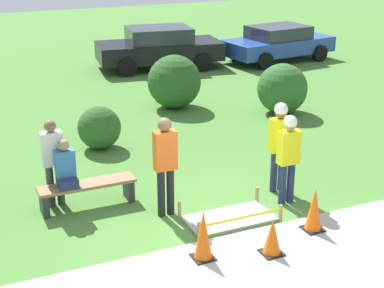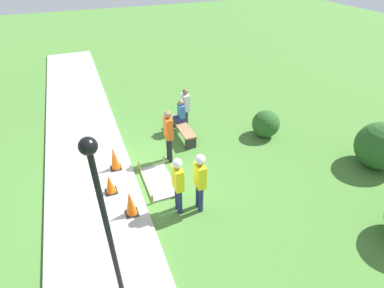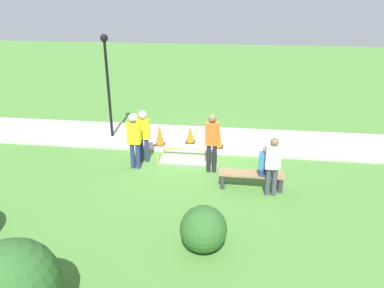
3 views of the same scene
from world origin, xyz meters
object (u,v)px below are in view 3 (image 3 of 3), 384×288
at_px(worker_supervisor, 143,132).
at_px(bystander_in_orange_shirt, 212,140).
at_px(traffic_cone_near_patch, 218,137).
at_px(worker_assistant, 134,136).
at_px(person_seated_on_bench, 266,163).
at_px(traffic_cone_far_patch, 190,135).
at_px(park_bench, 251,177).
at_px(bystander_in_gray_shirt, 273,163).
at_px(lamppost_near, 107,71).
at_px(traffic_cone_sidewalk_edge, 160,135).

height_order(worker_supervisor, bystander_in_orange_shirt, bystander_in_orange_shirt).
relative_size(traffic_cone_near_patch, worker_assistant, 0.44).
distance_m(traffic_cone_near_patch, person_seated_on_bench, 3.16).
relative_size(traffic_cone_far_patch, park_bench, 0.33).
xyz_separation_m(park_bench, worker_supervisor, (3.51, -1.40, 0.71)).
xyz_separation_m(worker_supervisor, bystander_in_gray_shirt, (-4.04, 1.72, -0.09)).
xyz_separation_m(traffic_cone_far_patch, lamppost_near, (3.08, -0.27, 2.20)).
bearing_deg(traffic_cone_sidewalk_edge, park_bench, 140.81).
distance_m(traffic_cone_sidewalk_edge, worker_assistant, 1.95).
bearing_deg(traffic_cone_far_patch, worker_supervisor, 51.20).
distance_m(worker_assistant, bystander_in_orange_shirt, 2.43).
relative_size(bystander_in_gray_shirt, lamppost_near, 0.45).
height_order(worker_assistant, bystander_in_orange_shirt, bystander_in_orange_shirt).
relative_size(person_seated_on_bench, worker_assistant, 0.48).
bearing_deg(worker_supervisor, person_seated_on_bench, 159.42).
relative_size(worker_supervisor, bystander_in_gray_shirt, 1.04).
bearing_deg(worker_assistant, traffic_cone_far_patch, -123.72).
xyz_separation_m(traffic_cone_far_patch, traffic_cone_sidewalk_edge, (1.06, 0.38, 0.08)).
bearing_deg(worker_assistant, bystander_in_gray_shirt, 164.45).
relative_size(bystander_in_orange_shirt, lamppost_near, 0.49).
xyz_separation_m(traffic_cone_near_patch, bystander_in_gray_shirt, (-1.67, 3.03, 0.46)).
distance_m(worker_supervisor, lamppost_near, 3.02).
relative_size(traffic_cone_sidewalk_edge, park_bench, 0.43).
height_order(traffic_cone_far_patch, lamppost_near, lamppost_near).
height_order(traffic_cone_near_patch, bystander_in_orange_shirt, bystander_in_orange_shirt).
xyz_separation_m(traffic_cone_near_patch, worker_supervisor, (2.37, 1.31, 0.55)).
relative_size(traffic_cone_far_patch, person_seated_on_bench, 0.68).
distance_m(traffic_cone_sidewalk_edge, bystander_in_gray_shirt, 4.83).
bearing_deg(traffic_cone_sidewalk_edge, bystander_in_orange_shirt, 139.49).
bearing_deg(person_seated_on_bench, worker_assistant, -12.62).
bearing_deg(bystander_in_orange_shirt, person_seated_on_bench, 148.50).
distance_m(traffic_cone_far_patch, worker_supervisor, 2.20).
bearing_deg(person_seated_on_bench, traffic_cone_sidewalk_edge, -36.81).
bearing_deg(worker_assistant, person_seated_on_bench, 167.38).
distance_m(park_bench, lamppost_near, 6.62).
bearing_deg(worker_supervisor, worker_assistant, 75.21).
bearing_deg(bystander_in_orange_shirt, worker_assistant, 1.72).
bearing_deg(park_bench, worker_assistant, -13.07).
height_order(worker_supervisor, worker_assistant, worker_assistant).
distance_m(traffic_cone_near_patch, bystander_in_orange_shirt, 1.89).
bearing_deg(bystander_in_gray_shirt, traffic_cone_sidewalk_edge, -38.12).
relative_size(traffic_cone_far_patch, bystander_in_orange_shirt, 0.32).
bearing_deg(worker_assistant, park_bench, 166.93).
height_order(bystander_in_orange_shirt, bystander_in_gray_shirt, bystander_in_orange_shirt).
relative_size(park_bench, person_seated_on_bench, 2.05).
bearing_deg(bystander_in_orange_shirt, lamppost_near, -30.47).
xyz_separation_m(worker_supervisor, bystander_in_orange_shirt, (-2.28, 0.48, 0.03)).
bearing_deg(lamppost_near, traffic_cone_near_patch, 171.92).
bearing_deg(traffic_cone_sidewalk_edge, bystander_in_gray_shirt, 141.88).
height_order(worker_supervisor, bystander_in_gray_shirt, worker_supervisor).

